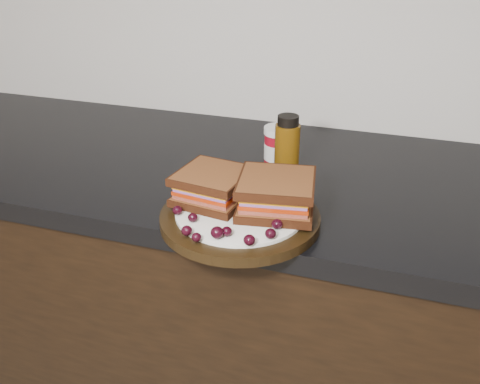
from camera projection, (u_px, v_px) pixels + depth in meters
The scene contains 26 objects.
base_cabinets at pixel (211, 327), 1.39m from camera, with size 3.96×0.58×0.86m, color black.
countertop at pixel (206, 170), 1.19m from camera, with size 3.98×0.60×0.04m, color black.
plate at pixel (240, 218), 0.94m from camera, with size 0.28×0.28×0.02m, color black.
sandwich_left at pixel (213, 186), 0.95m from camera, with size 0.12×0.12×0.05m, color brown, non-canonical shape.
sandwich_right at pixel (276, 194), 0.92m from camera, with size 0.13×0.13×0.06m, color brown, non-canonical shape.
grape_0 at pixel (177, 210), 0.91m from camera, with size 0.02×0.02×0.02m, color black.
grape_1 at pixel (193, 217), 0.89m from camera, with size 0.02×0.02×0.02m, color black.
grape_2 at pixel (187, 231), 0.85m from camera, with size 0.02×0.02×0.02m, color black.
grape_3 at pixel (197, 237), 0.84m from camera, with size 0.02×0.02×0.01m, color black.
grape_4 at pixel (217, 233), 0.84m from camera, with size 0.02×0.02×0.02m, color black.
grape_5 at pixel (227, 231), 0.85m from camera, with size 0.02×0.02×0.02m, color black.
grape_6 at pixel (249, 240), 0.83m from camera, with size 0.02×0.02×0.02m, color black.
grape_7 at pixel (271, 234), 0.84m from camera, with size 0.02×0.02×0.02m, color black.
grape_8 at pixel (277, 224), 0.87m from camera, with size 0.02×0.02×0.02m, color black.
grape_9 at pixel (270, 218), 0.89m from camera, with size 0.02×0.02×0.02m, color black.
grape_10 at pixel (283, 211), 0.91m from camera, with size 0.02×0.02×0.02m, color black.
grape_11 at pixel (274, 205), 0.93m from camera, with size 0.02×0.02×0.02m, color black.
grape_12 at pixel (272, 196), 0.96m from camera, with size 0.02×0.02×0.02m, color black.
grape_13 at pixel (214, 189), 0.98m from camera, with size 0.02×0.02×0.02m, color black.
grape_14 at pixel (199, 195), 0.96m from camera, with size 0.02×0.02×0.02m, color black.
grape_15 at pixel (205, 203), 0.93m from camera, with size 0.02×0.02×0.02m, color black.
grape_16 at pixel (211, 191), 0.98m from camera, with size 0.02×0.02×0.02m, color black.
grape_17 at pixel (211, 196), 0.96m from camera, with size 0.02×0.02×0.02m, color black.
grape_18 at pixel (192, 198), 0.95m from camera, with size 0.02×0.02×0.02m, color black.
condiment_jar at pixel (278, 148), 1.13m from camera, with size 0.06×0.06×0.09m, color maroon.
oil_bottle at pixel (287, 149), 1.06m from camera, with size 0.05×0.05×0.14m, color #513208.
Camera 1 is at (0.41, 0.69, 1.37)m, focal length 40.00 mm.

